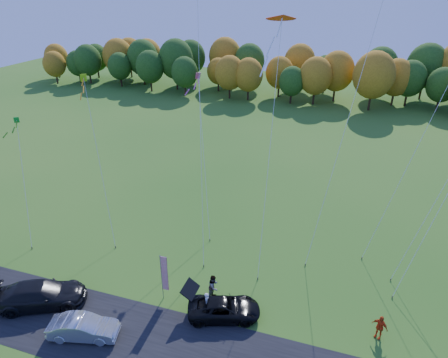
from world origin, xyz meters
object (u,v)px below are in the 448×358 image
(black_suv, at_px, (224,308))
(person_east, at_px, (380,327))
(silver_sedan, at_px, (83,328))
(feather_flag, at_px, (164,273))

(black_suv, height_order, person_east, person_east)
(silver_sedan, xyz_separation_m, feather_flag, (3.46, 4.65, 1.59))
(silver_sedan, distance_m, person_east, 18.65)
(person_east, relative_size, feather_flag, 0.46)
(black_suv, relative_size, feather_flag, 1.27)
(silver_sedan, bearing_deg, feather_flag, -51.41)
(black_suv, height_order, silver_sedan, silver_sedan)
(silver_sedan, height_order, feather_flag, feather_flag)
(silver_sedan, height_order, person_east, person_east)
(person_east, bearing_deg, feather_flag, -150.54)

